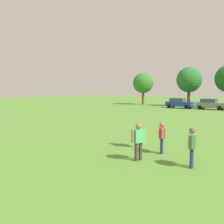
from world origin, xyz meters
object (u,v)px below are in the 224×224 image
object	(u,v)px
adult_bystander	(192,144)
parked_car_blue_0	(179,103)
parked_car_gray_1	(210,104)
tree_far_left	(143,83)
tree_left	(189,80)
bystander_near_trees	(162,135)
bystander_midfield	(138,138)

from	to	relation	value
adult_bystander	parked_car_blue_0	xyz separation A→B (m)	(-12.80, 32.05, -0.12)
parked_car_blue_0	parked_car_gray_1	size ratio (longest dim) A/B	1.00
parked_car_blue_0	tree_far_left	world-z (taller)	tree_far_left
parked_car_gray_1	tree_left	bearing A→B (deg)	134.21
bystander_near_trees	tree_left	distance (m)	37.84
tree_left	parked_car_gray_1	bearing A→B (deg)	-45.79
tree_far_left	parked_car_gray_1	bearing A→B (deg)	-21.72
adult_bystander	tree_far_left	world-z (taller)	tree_far_left
bystander_near_trees	tree_left	size ratio (longest dim) A/B	0.22
adult_bystander	parked_car_gray_1	distance (m)	32.93
bystander_near_trees	bystander_midfield	distance (m)	1.82
adult_bystander	bystander_near_trees	distance (m)	2.50
bystander_midfield	bystander_near_trees	bearing A→B (deg)	-170.84
tree_far_left	tree_left	xyz separation A→B (m)	(9.64, -0.49, 0.46)
adult_bystander	parked_car_gray_1	xyz separation A→B (m)	(-7.77, 32.00, -0.12)
bystander_midfield	tree_far_left	bearing A→B (deg)	-132.95
bystander_near_trees	tree_left	bearing A→B (deg)	-10.18
parked_car_blue_0	tree_far_left	bearing A→B (deg)	149.25
bystander_near_trees	parked_car_gray_1	world-z (taller)	parked_car_gray_1
parked_car_gray_1	tree_left	world-z (taller)	tree_left
adult_bystander	parked_car_gray_1	world-z (taller)	parked_car_gray_1
adult_bystander	bystander_near_trees	bearing A→B (deg)	37.04
bystander_near_trees	parked_car_blue_0	size ratio (longest dim) A/B	0.37
bystander_midfield	parked_car_blue_0	xyz separation A→B (m)	(-10.49, 32.35, -0.14)
bystander_midfield	adult_bystander	bearing A→B (deg)	116.34
parked_car_gray_1	tree_far_left	size ratio (longest dim) A/B	0.67
adult_bystander	bystander_midfield	bearing A→B (deg)	81.25
adult_bystander	bystander_near_trees	xyz separation A→B (m)	(-2.00, 1.50, -0.05)
adult_bystander	tree_far_left	size ratio (longest dim) A/B	0.26
tree_far_left	parked_car_blue_0	bearing A→B (deg)	-30.75
bystander_midfield	parked_car_blue_0	distance (m)	34.00
bystander_midfield	parked_car_gray_1	size ratio (longest dim) A/B	0.39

